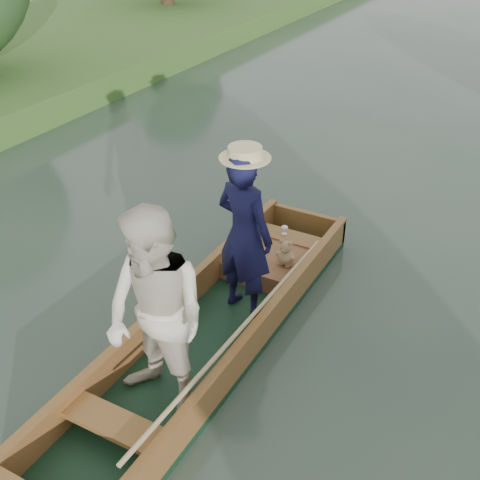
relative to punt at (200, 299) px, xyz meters
The scene contains 2 objects.
ground 0.86m from the punt, 101.80° to the left, with size 120.00×120.00×0.00m, color #283D30.
punt is the anchor object (origin of this frame).
Camera 1 is at (2.63, -4.19, 4.29)m, focal length 45.00 mm.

